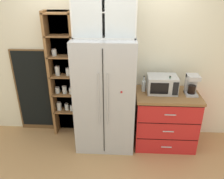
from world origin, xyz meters
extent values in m
plane|color=tan|center=(0.00, 0.00, 0.00)|extent=(10.61, 10.61, 0.00)
cube|color=silver|center=(0.00, 0.40, 1.27)|extent=(4.92, 0.10, 2.55)
cube|color=#B7BABF|center=(0.00, 0.01, 0.86)|extent=(0.88, 0.68, 1.72)
cube|color=black|center=(0.00, -0.33, 0.86)|extent=(0.01, 0.01, 1.58)
cylinder|color=#B7BABF|center=(-0.06, -0.34, 0.95)|extent=(0.02, 0.02, 0.77)
cylinder|color=#B7BABF|center=(0.06, -0.34, 0.95)|extent=(0.02, 0.02, 0.77)
cube|color=red|center=(0.25, -0.33, 1.07)|extent=(0.02, 0.01, 0.02)
cube|color=brown|center=(-0.69, 0.37, 1.02)|extent=(0.47, 0.04, 2.05)
cube|color=olive|center=(-0.89, 0.24, 1.02)|extent=(0.04, 0.21, 2.05)
cube|color=olive|center=(-0.50, 0.24, 1.02)|extent=(0.04, 0.21, 2.05)
cube|color=olive|center=(-0.69, 0.24, 0.43)|extent=(0.41, 0.21, 0.02)
cylinder|color=silver|center=(-0.81, 0.24, 0.50)|extent=(0.08, 0.08, 0.14)
cylinder|color=#E0C67F|center=(-0.81, 0.24, 0.48)|extent=(0.07, 0.07, 0.09)
cylinder|color=#B2B2B7|center=(-0.81, 0.24, 0.58)|extent=(0.07, 0.07, 0.01)
cylinder|color=silver|center=(-0.68, 0.26, 0.49)|extent=(0.07, 0.07, 0.11)
cylinder|color=beige|center=(-0.68, 0.26, 0.47)|extent=(0.06, 0.06, 0.07)
cylinder|color=#B2B2B7|center=(-0.68, 0.26, 0.55)|extent=(0.06, 0.06, 0.01)
cylinder|color=silver|center=(-0.59, 0.23, 0.48)|extent=(0.06, 0.06, 0.09)
cylinder|color=brown|center=(-0.59, 0.23, 0.47)|extent=(0.05, 0.05, 0.06)
cylinder|color=#B2B2B7|center=(-0.59, 0.23, 0.53)|extent=(0.06, 0.06, 0.01)
cube|color=olive|center=(-0.69, 0.24, 0.74)|extent=(0.41, 0.21, 0.02)
cylinder|color=silver|center=(-0.81, 0.26, 0.80)|extent=(0.08, 0.08, 0.09)
cylinder|color=white|center=(-0.81, 0.26, 0.79)|extent=(0.07, 0.07, 0.06)
cylinder|color=#B2B2B7|center=(-0.81, 0.26, 0.85)|extent=(0.07, 0.07, 0.01)
cylinder|color=silver|center=(-0.69, 0.24, 0.81)|extent=(0.07, 0.07, 0.12)
cylinder|color=#CCB78C|center=(-0.69, 0.24, 0.80)|extent=(0.06, 0.06, 0.08)
cylinder|color=#B2B2B7|center=(-0.69, 0.24, 0.88)|extent=(0.07, 0.07, 0.01)
cylinder|color=silver|center=(-0.58, 0.24, 0.80)|extent=(0.08, 0.08, 0.10)
cylinder|color=#B77A38|center=(-0.58, 0.24, 0.79)|extent=(0.07, 0.07, 0.07)
cylinder|color=#B2B2B7|center=(-0.58, 0.24, 0.86)|extent=(0.08, 0.08, 0.01)
cube|color=olive|center=(-0.69, 0.24, 1.06)|extent=(0.41, 0.21, 0.02)
cylinder|color=silver|center=(-0.78, 0.25, 1.14)|extent=(0.08, 0.08, 0.14)
cylinder|color=white|center=(-0.78, 0.25, 1.12)|extent=(0.07, 0.07, 0.09)
cylinder|color=#B2B2B7|center=(-0.78, 0.25, 1.21)|extent=(0.07, 0.07, 0.01)
cylinder|color=silver|center=(-0.60, 0.25, 1.13)|extent=(0.08, 0.08, 0.12)
cylinder|color=#382316|center=(-0.60, 0.25, 1.11)|extent=(0.07, 0.07, 0.08)
cylinder|color=#B2B2B7|center=(-0.60, 0.25, 1.19)|extent=(0.08, 0.08, 0.01)
cube|color=olive|center=(-0.69, 0.24, 1.38)|extent=(0.41, 0.21, 0.02)
cylinder|color=silver|center=(-0.80, 0.26, 1.43)|extent=(0.08, 0.08, 0.09)
cylinder|color=#2D2D2D|center=(-0.80, 0.26, 1.42)|extent=(0.07, 0.07, 0.06)
cylinder|color=#B2B2B7|center=(-0.80, 0.26, 1.48)|extent=(0.07, 0.07, 0.01)
cube|color=olive|center=(-0.69, 0.24, 1.69)|extent=(0.41, 0.21, 0.02)
cube|color=olive|center=(-0.69, 0.24, 2.01)|extent=(0.41, 0.21, 0.02)
cube|color=red|center=(0.94, 0.04, 0.42)|extent=(0.92, 0.62, 0.85)
cube|color=olive|center=(0.94, 0.04, 0.87)|extent=(0.95, 0.65, 0.04)
cube|color=black|center=(0.94, -0.27, 0.27)|extent=(0.90, 0.00, 0.01)
cube|color=silver|center=(0.94, -0.28, 0.14)|extent=(0.16, 0.01, 0.01)
cube|color=black|center=(0.94, -0.27, 0.55)|extent=(0.90, 0.00, 0.01)
cube|color=silver|center=(0.94, -0.28, 0.42)|extent=(0.16, 0.01, 0.01)
cube|color=black|center=(0.94, -0.27, 0.84)|extent=(0.90, 0.00, 0.01)
cube|color=silver|center=(0.94, -0.28, 0.71)|extent=(0.16, 0.01, 0.01)
cube|color=#B7BABF|center=(0.85, 0.09, 1.02)|extent=(0.44, 0.32, 0.26)
cube|color=black|center=(0.79, -0.07, 1.02)|extent=(0.26, 0.01, 0.17)
cube|color=black|center=(1.02, -0.07, 1.02)|extent=(0.08, 0.01, 0.20)
cube|color=#B7B7BC|center=(1.27, 0.02, 0.90)|extent=(0.17, 0.20, 0.03)
cube|color=#B7B7BC|center=(1.27, 0.09, 1.04)|extent=(0.17, 0.06, 0.30)
cube|color=#B7B7BC|center=(1.27, 0.02, 1.17)|extent=(0.17, 0.20, 0.06)
cylinder|color=black|center=(1.27, 0.01, 0.98)|extent=(0.11, 0.11, 0.12)
cylinder|color=red|center=(0.94, 0.05, 0.94)|extent=(0.08, 0.08, 0.10)
torus|color=red|center=(0.99, 0.05, 0.94)|extent=(0.05, 0.01, 0.05)
cylinder|color=silver|center=(0.58, 0.11, 0.97)|extent=(0.06, 0.06, 0.17)
cone|color=silver|center=(0.58, 0.11, 1.06)|extent=(0.06, 0.06, 0.04)
cylinder|color=silver|center=(0.58, 0.11, 1.09)|extent=(0.02, 0.02, 0.07)
cylinder|color=black|center=(0.58, 0.11, 1.13)|extent=(0.03, 0.03, 0.01)
cylinder|color=#285B33|center=(0.94, 0.01, 0.99)|extent=(0.06, 0.06, 0.21)
cone|color=#285B33|center=(0.94, 0.01, 1.11)|extent=(0.06, 0.06, 0.04)
cylinder|color=#285B33|center=(0.94, 0.01, 1.14)|extent=(0.02, 0.02, 0.07)
cylinder|color=black|center=(0.94, 0.01, 1.18)|extent=(0.02, 0.02, 0.01)
cube|color=silver|center=(0.00, 0.18, 2.06)|extent=(0.84, 0.02, 0.67)
cube|color=silver|center=(0.00, 0.03, 1.73)|extent=(0.84, 0.32, 0.02)
cube|color=silver|center=(-0.41, 0.03, 2.06)|extent=(0.02, 0.32, 0.67)
cube|color=silver|center=(0.41, 0.03, 2.06)|extent=(0.02, 0.32, 0.67)
cube|color=silver|center=(0.00, 0.03, 2.06)|extent=(0.81, 0.30, 0.02)
cube|color=silver|center=(-0.21, -0.12, 2.06)|extent=(0.39, 0.01, 0.63)
cube|color=silver|center=(0.21, -0.12, 2.06)|extent=(0.39, 0.01, 0.63)
cylinder|color=silver|center=(-0.29, 0.03, 1.74)|extent=(0.05, 0.05, 0.00)
cylinder|color=silver|center=(-0.29, 0.03, 1.78)|extent=(0.01, 0.01, 0.07)
cone|color=silver|center=(-0.29, 0.03, 1.84)|extent=(0.06, 0.06, 0.05)
cylinder|color=silver|center=(-0.10, 0.03, 1.74)|extent=(0.05, 0.05, 0.00)
cylinder|color=silver|center=(-0.10, 0.03, 1.78)|extent=(0.01, 0.01, 0.07)
cone|color=silver|center=(-0.10, 0.03, 1.84)|extent=(0.06, 0.06, 0.05)
cylinder|color=silver|center=(0.10, 0.03, 1.74)|extent=(0.05, 0.05, 0.00)
cylinder|color=silver|center=(0.10, 0.03, 1.78)|extent=(0.01, 0.01, 0.07)
cone|color=silver|center=(0.10, 0.03, 1.84)|extent=(0.06, 0.06, 0.05)
cylinder|color=silver|center=(0.29, 0.03, 1.74)|extent=(0.05, 0.05, 0.00)
cylinder|color=silver|center=(0.29, 0.03, 1.78)|extent=(0.01, 0.01, 0.07)
cone|color=silver|center=(0.29, 0.03, 1.84)|extent=(0.06, 0.06, 0.05)
cylinder|color=white|center=(-0.25, 0.03, 2.10)|extent=(0.06, 0.06, 0.07)
cylinder|color=white|center=(0.25, 0.03, 2.10)|extent=(0.06, 0.06, 0.07)
cube|color=brown|center=(-1.25, 0.33, 0.73)|extent=(0.60, 0.04, 1.46)
cube|color=black|center=(-1.25, 0.31, 0.76)|extent=(0.54, 0.01, 1.36)
camera|label=1|loc=(0.27, -3.05, 2.35)|focal=36.06mm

